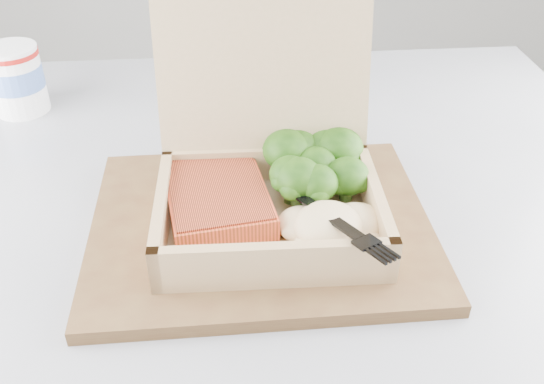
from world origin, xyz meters
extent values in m
cube|color=#9A9CA3|center=(0.43, 0.48, 0.74)|extent=(0.96, 0.96, 0.03)
cube|color=brown|center=(0.42, 0.48, 0.76)|extent=(0.35, 0.29, 0.01)
cube|color=tan|center=(0.43, 0.46, 0.78)|extent=(0.22, 0.18, 0.01)
cube|color=tan|center=(0.33, 0.47, 0.79)|extent=(0.03, 0.16, 0.04)
cube|color=tan|center=(0.52, 0.45, 0.79)|extent=(0.03, 0.16, 0.04)
cube|color=tan|center=(0.42, 0.39, 0.79)|extent=(0.21, 0.03, 0.04)
cube|color=tan|center=(0.44, 0.54, 0.79)|extent=(0.21, 0.03, 0.04)
cube|color=tan|center=(0.44, 0.56, 0.89)|extent=(0.21, 0.07, 0.16)
cube|color=#F95530|center=(0.38, 0.49, 0.79)|extent=(0.10, 0.13, 0.03)
ellipsoid|color=beige|center=(0.47, 0.42, 0.80)|extent=(0.10, 0.09, 0.03)
cube|color=black|center=(0.45, 0.47, 0.81)|extent=(0.04, 0.09, 0.02)
cube|color=black|center=(0.48, 0.40, 0.81)|extent=(0.03, 0.05, 0.01)
cylinder|color=white|center=(0.16, 0.78, 0.80)|extent=(0.07, 0.07, 0.09)
cylinder|color=#5278C8|center=(0.16, 0.78, 0.81)|extent=(0.07, 0.07, 0.03)
cylinder|color=#B21410|center=(0.16, 0.78, 0.84)|extent=(0.07, 0.07, 0.01)
cube|color=white|center=(0.49, 0.67, 0.76)|extent=(0.14, 0.17, 0.00)
camera|label=1|loc=(0.35, 0.02, 1.13)|focal=40.00mm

